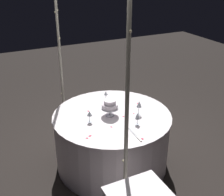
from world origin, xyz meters
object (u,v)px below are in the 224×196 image
Objects in this scene: main_table at (112,139)px; wine_glass_2 at (139,105)px; wine_glass_1 at (137,116)px; wine_glass_3 at (90,114)px; wine_glass_0 at (106,94)px; cake_knife at (136,135)px; decorative_arch at (84,52)px; tiered_cake at (110,105)px.

wine_glass_2 is at bearing -116.92° from main_table.
wine_glass_3 is at bearing 58.24° from wine_glass_1.
wine_glass_1 is 0.24m from wine_glass_2.
wine_glass_0 is at bearing -43.67° from wine_glass_3.
wine_glass_2 reaches higher than cake_knife.
main_table is at bearing -90.01° from decorative_arch.
decorative_arch is 17.12× the size of wine_glass_0.
wine_glass_2 is (-0.15, -0.63, -0.70)m from decorative_arch.
wine_glass_1 is 0.83× the size of wine_glass_2.
wine_glass_2 reaches higher than wine_glass_0.
decorative_arch reaches higher than wine_glass_0.
tiered_cake is at bearing 66.70° from wine_glass_2.
decorative_arch is 0.95m from wine_glass_2.
wine_glass_1 is 0.56m from wine_glass_3.
wine_glass_2 is at bearing -34.50° from cake_knife.
wine_glass_0 is at bearing -13.81° from main_table.
main_table is 0.51m from tiered_cake.
decorative_arch reaches higher than wine_glass_1.
wine_glass_3 is at bearing 98.82° from tiered_cake.
decorative_arch is at bearing 17.22° from wine_glass_3.
tiered_cake is at bearing 29.43° from wine_glass_1.
decorative_arch is 0.93m from wine_glass_0.
decorative_arch is 13.41× the size of wine_glass_2.
main_table is 9.62× the size of wine_glass_1.
wine_glass_0 reaches higher than main_table.
main_table is 6.69× the size of tiered_cake.
wine_glass_2 is (0.20, -0.14, 0.03)m from wine_glass_1.
tiered_cake is 0.41m from wine_glass_0.
decorative_arch is 11.25× the size of tiered_cake.
decorative_arch is 1.06m from cake_knife.
wine_glass_2 reaches higher than main_table.
cake_knife is at bearing -146.72° from decorative_arch.
wine_glass_2 is (-0.53, -0.20, 0.03)m from wine_glass_0.
tiered_cake reaches higher than wine_glass_2.
wine_glass_0 is (0.38, -0.42, -0.74)m from decorative_arch.
cake_knife is (-0.54, -0.36, -0.84)m from decorative_arch.
tiered_cake is 0.29m from wine_glass_3.
wine_glass_2 is at bearing -159.06° from wine_glass_0.
main_table is at bearing 63.08° from wine_glass_2.
decorative_arch is 0.95m from wine_glass_1.
main_table is (-0.00, -0.33, -1.21)m from decorative_arch.
main_table is 0.61m from wine_glass_1.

